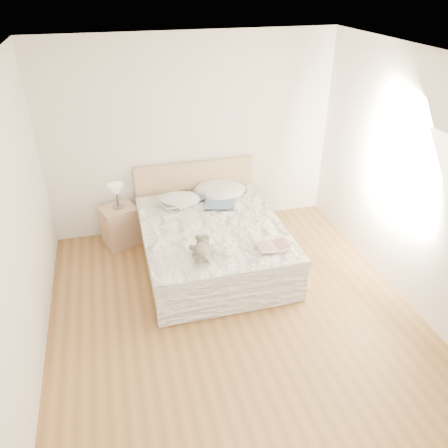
{
  "coord_description": "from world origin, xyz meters",
  "views": [
    {
      "loc": [
        -1.07,
        -3.43,
        3.35
      ],
      "look_at": [
        0.13,
        1.05,
        0.62
      ],
      "focal_mm": 35.0,
      "sensor_mm": 36.0,
      "label": 1
    }
  ],
  "objects_px": {
    "nightstand": "(120,225)",
    "table_lamp": "(116,191)",
    "childrens_book": "(273,246)",
    "bed": "(211,241)",
    "teddy_bear": "(201,256)",
    "photo_book": "(174,205)"
  },
  "relations": [
    {
      "from": "teddy_bear",
      "to": "bed",
      "type": "bearing_deg",
      "value": 82.17
    },
    {
      "from": "nightstand",
      "to": "photo_book",
      "type": "relative_size",
      "value": 1.6
    },
    {
      "from": "childrens_book",
      "to": "bed",
      "type": "bearing_deg",
      "value": 120.86
    },
    {
      "from": "bed",
      "to": "teddy_bear",
      "type": "height_order",
      "value": "bed"
    },
    {
      "from": "bed",
      "to": "nightstand",
      "type": "relative_size",
      "value": 3.83
    },
    {
      "from": "bed",
      "to": "childrens_book",
      "type": "xyz_separation_m",
      "value": [
        0.54,
        -0.78,
        0.32
      ]
    },
    {
      "from": "photo_book",
      "to": "table_lamp",
      "type": "bearing_deg",
      "value": 137.91
    },
    {
      "from": "bed",
      "to": "photo_book",
      "type": "bearing_deg",
      "value": 127.6
    },
    {
      "from": "bed",
      "to": "teddy_bear",
      "type": "xyz_separation_m",
      "value": [
        -0.3,
        -0.78,
        0.34
      ]
    },
    {
      "from": "photo_book",
      "to": "childrens_book",
      "type": "height_order",
      "value": "same"
    },
    {
      "from": "bed",
      "to": "photo_book",
      "type": "relative_size",
      "value": 6.13
    },
    {
      "from": "nightstand",
      "to": "table_lamp",
      "type": "distance_m",
      "value": 0.52
    },
    {
      "from": "bed",
      "to": "childrens_book",
      "type": "distance_m",
      "value": 1.0
    },
    {
      "from": "nightstand",
      "to": "teddy_bear",
      "type": "xyz_separation_m",
      "value": [
        0.82,
        -1.54,
        0.37
      ]
    },
    {
      "from": "table_lamp",
      "to": "bed",
      "type": "bearing_deg",
      "value": -34.54
    },
    {
      "from": "childrens_book",
      "to": "teddy_bear",
      "type": "xyz_separation_m",
      "value": [
        -0.83,
        -0.01,
        0.02
      ]
    },
    {
      "from": "bed",
      "to": "teddy_bear",
      "type": "distance_m",
      "value": 0.91
    },
    {
      "from": "childrens_book",
      "to": "photo_book",
      "type": "bearing_deg",
      "value": 122.03
    },
    {
      "from": "bed",
      "to": "photo_book",
      "type": "distance_m",
      "value": 0.7
    },
    {
      "from": "photo_book",
      "to": "childrens_book",
      "type": "xyz_separation_m",
      "value": [
        0.92,
        -1.27,
        0.0
      ]
    },
    {
      "from": "bed",
      "to": "table_lamp",
      "type": "bearing_deg",
      "value": 145.46
    },
    {
      "from": "table_lamp",
      "to": "nightstand",
      "type": "bearing_deg",
      "value": -162.52
    }
  ]
}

